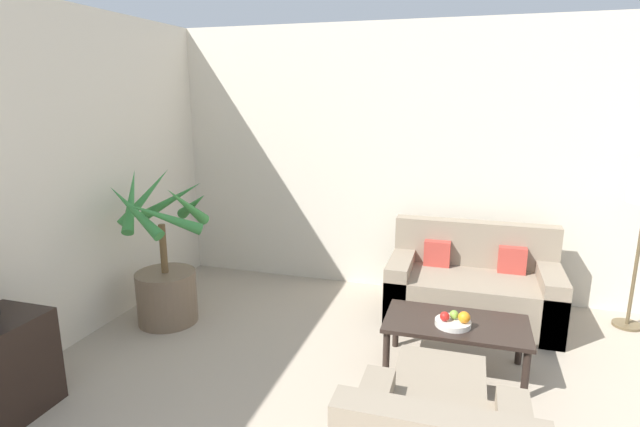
# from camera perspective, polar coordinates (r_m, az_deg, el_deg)

# --- Properties ---
(wall_back) EXTENTS (8.42, 0.06, 2.70)m
(wall_back) POSITION_cam_1_polar(r_m,az_deg,el_deg) (5.11, 21.04, 5.19)
(wall_back) COLOR beige
(wall_back) RESTS_ON ground_plane
(potted_palm) EXTENTS (0.84, 0.93, 1.39)m
(potted_palm) POSITION_cam_1_polar(r_m,az_deg,el_deg) (4.67, -17.24, -6.58)
(potted_palm) COLOR brown
(potted_palm) RESTS_ON ground_plane
(sofa_loveseat) EXTENTS (1.48, 0.80, 0.85)m
(sofa_loveseat) POSITION_cam_1_polar(r_m,az_deg,el_deg) (4.79, 16.95, -8.22)
(sofa_loveseat) COLOR gray
(sofa_loveseat) RESTS_ON ground_plane
(coffee_table) EXTENTS (1.03, 0.56, 0.39)m
(coffee_table) POSITION_cam_1_polar(r_m,az_deg,el_deg) (3.88, 15.27, -12.51)
(coffee_table) COLOR black
(coffee_table) RESTS_ON ground_plane
(fruit_bowl) EXTENTS (0.25, 0.25, 0.04)m
(fruit_bowl) POSITION_cam_1_polar(r_m,az_deg,el_deg) (3.79, 14.95, -12.00)
(fruit_bowl) COLOR beige
(fruit_bowl) RESTS_ON coffee_table
(apple_red) EXTENTS (0.07, 0.07, 0.07)m
(apple_red) POSITION_cam_1_polar(r_m,az_deg,el_deg) (3.74, 14.06, -11.34)
(apple_red) COLOR red
(apple_red) RESTS_ON fruit_bowl
(apple_green) EXTENTS (0.07, 0.07, 0.07)m
(apple_green) POSITION_cam_1_polar(r_m,az_deg,el_deg) (3.79, 15.08, -11.10)
(apple_green) COLOR olive
(apple_green) RESTS_ON fruit_bowl
(orange_fruit) EXTENTS (0.08, 0.08, 0.08)m
(orange_fruit) POSITION_cam_1_polar(r_m,az_deg,el_deg) (3.75, 16.15, -11.33)
(orange_fruit) COLOR orange
(orange_fruit) RESTS_ON fruit_bowl
(ottoman) EXTENTS (0.55, 0.55, 0.34)m
(ottoman) POSITION_cam_1_polar(r_m,az_deg,el_deg) (3.40, 13.39, -19.67)
(ottoman) COLOR gray
(ottoman) RESTS_ON ground_plane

